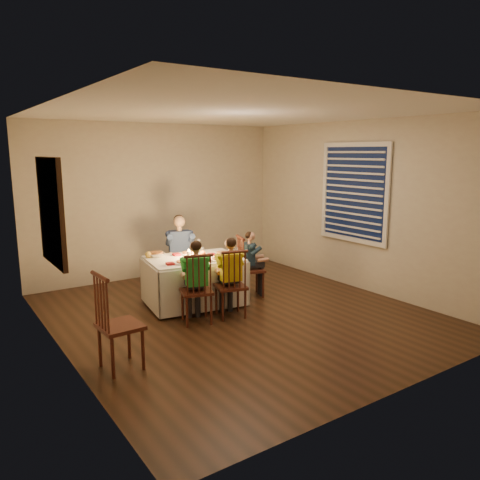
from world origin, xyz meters
TOP-DOWN VIEW (x-y plane):
  - ground at (0.00, 0.00)m, footprint 5.00×5.00m
  - wall_left at (-2.25, 0.00)m, footprint 0.02×5.00m
  - wall_right at (2.25, 0.00)m, footprint 0.02×5.00m
  - wall_back at (0.00, 2.50)m, footprint 4.50×0.02m
  - ceiling at (0.00, 0.00)m, footprint 5.00×5.00m
  - dining_table at (-0.29, 0.70)m, footprint 1.42×1.11m
  - chair_adult at (-0.15, 1.42)m, footprint 0.47×0.46m
  - chair_near_left at (-0.62, 0.05)m, footprint 0.46×0.45m
  - chair_near_right at (-0.14, -0.01)m, footprint 0.46×0.44m
  - chair_end at (0.59, 0.57)m, footprint 0.46×0.47m
  - chair_extra at (-1.86, -0.64)m, footprint 0.41×0.43m
  - adult at (-0.15, 1.42)m, footprint 0.52×0.49m
  - child_green at (-0.62, 0.05)m, footprint 0.42×0.40m
  - child_yellow at (-0.14, -0.01)m, footprint 0.41×0.39m
  - child_teal at (0.59, 0.57)m, footprint 0.35×0.37m
  - setting_adult at (-0.25, 0.95)m, footprint 0.30×0.30m
  - setting_green at (-0.57, 0.49)m, footprint 0.30×0.30m
  - setting_yellow at (-0.08, 0.38)m, footprint 0.30×0.30m
  - setting_teal at (0.16, 0.67)m, footprint 0.30×0.30m
  - candle_left at (-0.37, 0.71)m, footprint 0.06×0.06m
  - candle_right at (-0.25, 0.70)m, footprint 0.06×0.06m
  - squash at (-0.82, 1.05)m, footprint 0.09×0.09m
  - orange_fruit at (-0.13, 0.73)m, footprint 0.08×0.08m
  - serving_bowl at (-0.70, 1.05)m, footprint 0.27×0.27m
  - wall_mirror at (-2.22, 0.30)m, footprint 0.06×0.95m
  - window_blinds at (2.21, 0.10)m, footprint 0.07×1.34m

SIDE VIEW (x-z plane):
  - ground at x=0.00m, z-range 0.00..0.00m
  - chair_adult at x=-0.15m, z-range -0.46..0.46m
  - chair_near_left at x=-0.62m, z-range -0.46..0.46m
  - chair_near_right at x=-0.14m, z-range -0.46..0.46m
  - chair_end at x=0.59m, z-range -0.46..0.46m
  - chair_extra at x=-1.86m, z-range -0.50..0.50m
  - adult at x=-0.15m, z-range -0.59..0.59m
  - child_green at x=-0.62m, z-range -0.53..0.53m
  - child_yellow at x=-0.14m, z-range -0.53..0.53m
  - child_teal at x=0.59m, z-range -0.49..0.49m
  - dining_table at x=-0.29m, z-range 0.16..0.80m
  - setting_adult at x=-0.25m, z-range 0.67..0.69m
  - setting_green at x=-0.57m, z-range 0.67..0.69m
  - setting_yellow at x=-0.08m, z-range 0.67..0.69m
  - setting_teal at x=0.16m, z-range 0.67..0.69m
  - serving_bowl at x=-0.70m, z-range 0.67..0.73m
  - orange_fruit at x=-0.13m, z-range 0.67..0.75m
  - squash at x=-0.82m, z-range 0.67..0.76m
  - candle_left at x=-0.37m, z-range 0.67..0.77m
  - candle_right at x=-0.25m, z-range 0.67..0.77m
  - wall_left at x=-2.25m, z-range 0.00..2.60m
  - wall_right at x=2.25m, z-range 0.00..2.60m
  - wall_back at x=0.00m, z-range 0.00..2.60m
  - wall_mirror at x=-2.22m, z-range 0.92..2.08m
  - window_blinds at x=2.21m, z-range 0.73..2.27m
  - ceiling at x=0.00m, z-range 2.60..2.60m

